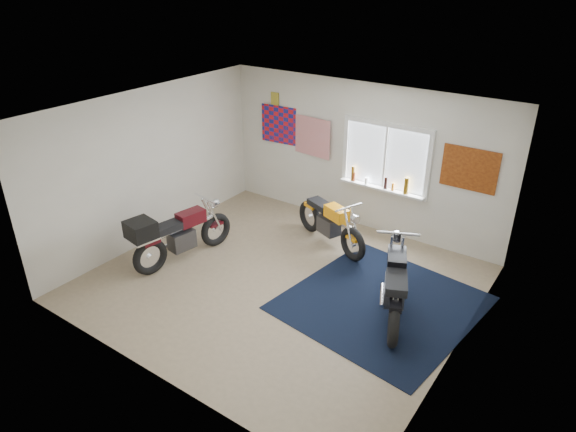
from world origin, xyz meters
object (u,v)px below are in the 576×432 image
Objects in this scene: navy_rug at (381,303)px; yellow_triumph at (330,223)px; black_chrome_bike at (394,286)px; maroon_tourer at (175,235)px.

navy_rug is 1.48× the size of yellow_triumph.
black_chrome_bike reaches higher than yellow_triumph.
maroon_tourer is (-3.53, -0.78, 0.06)m from black_chrome_bike.
navy_rug is at bearing -65.08° from maroon_tourer.
navy_rug is at bearing 39.55° from black_chrome_bike.
yellow_triumph is at bearing -31.84° from maroon_tourer.
yellow_triumph is 0.91× the size of maroon_tourer.
yellow_triumph is (-1.54, 1.10, 0.40)m from navy_rug.
yellow_triumph is 2.66m from maroon_tourer.
navy_rug is 1.38× the size of black_chrome_bike.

